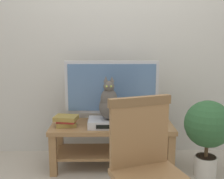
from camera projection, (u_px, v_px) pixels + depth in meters
back_wall at (117, 33)px, 3.25m from camera, size 7.00×0.12×2.80m
tv_stand at (112, 136)px, 2.98m from camera, size 1.26×0.50×0.46m
tv at (112, 90)px, 2.99m from camera, size 0.98×0.20×0.65m
media_box at (109, 123)px, 2.88m from camera, size 0.42×0.27×0.08m
cat at (109, 103)px, 2.83m from camera, size 0.20×0.28×0.44m
wooden_chair at (147, 162)px, 1.84m from camera, size 0.56×0.56×0.97m
book_stack at (66, 121)px, 2.88m from camera, size 0.25×0.21×0.11m
potted_plant at (208, 128)px, 2.73m from camera, size 0.45×0.45×0.76m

